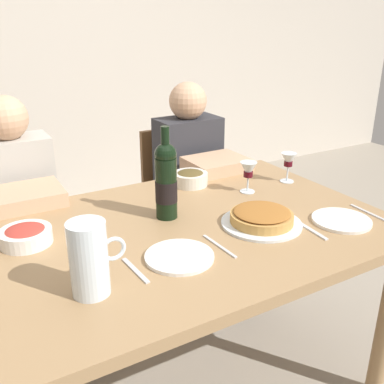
{
  "coord_description": "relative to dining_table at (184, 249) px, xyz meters",
  "views": [
    {
      "loc": [
        -0.69,
        -1.25,
        1.46
      ],
      "look_at": [
        0.09,
        0.1,
        0.84
      ],
      "focal_mm": 41.03,
      "sensor_mm": 36.0,
      "label": 1
    }
  ],
  "objects": [
    {
      "name": "back_wall",
      "position": [
        0.0,
        2.35,
        0.73
      ],
      "size": [
        8.0,
        0.1,
        2.8
      ],
      "primitive_type": "cube",
      "color": "beige",
      "rests_on": "ground"
    },
    {
      "name": "dining_table",
      "position": [
        0.0,
        0.0,
        0.0
      ],
      "size": [
        1.5,
        1.0,
        0.76
      ],
      "color": "#9E7A51",
      "rests_on": "ground"
    },
    {
      "name": "wine_bottle",
      "position": [
        -0.01,
        0.11,
        0.24
      ],
      "size": [
        0.08,
        0.08,
        0.35
      ],
      "color": "black",
      "rests_on": "dining_table"
    },
    {
      "name": "water_pitcher",
      "position": [
        -0.42,
        -0.23,
        0.19
      ],
      "size": [
        0.16,
        0.1,
        0.21
      ],
      "color": "silver",
      "rests_on": "dining_table"
    },
    {
      "name": "baked_tart",
      "position": [
        0.25,
        -0.13,
        0.12
      ],
      "size": [
        0.3,
        0.3,
        0.06
      ],
      "color": "silver",
      "rests_on": "dining_table"
    },
    {
      "name": "salad_bowl",
      "position": [
        -0.52,
        0.15,
        0.12
      ],
      "size": [
        0.17,
        0.17,
        0.06
      ],
      "color": "white",
      "rests_on": "dining_table"
    },
    {
      "name": "olive_bowl",
      "position": [
        0.24,
        0.36,
        0.13
      ],
      "size": [
        0.16,
        0.16,
        0.07
      ],
      "color": "silver",
      "rests_on": "dining_table"
    },
    {
      "name": "wine_glass_left_diner",
      "position": [
        0.41,
        0.16,
        0.19
      ],
      "size": [
        0.07,
        0.07,
        0.14
      ],
      "color": "silver",
      "rests_on": "dining_table"
    },
    {
      "name": "wine_glass_right_diner",
      "position": [
        0.64,
        0.18,
        0.19
      ],
      "size": [
        0.07,
        0.07,
        0.14
      ],
      "color": "silver",
      "rests_on": "dining_table"
    },
    {
      "name": "dinner_plate_left_setting",
      "position": [
        -0.12,
        -0.19,
        0.1
      ],
      "size": [
        0.22,
        0.22,
        0.01
      ],
      "primitive_type": "cylinder",
      "color": "white",
      "rests_on": "dining_table"
    },
    {
      "name": "dinner_plate_right_setting",
      "position": [
        0.53,
        -0.26,
        0.1
      ],
      "size": [
        0.22,
        0.22,
        0.01
      ],
      "primitive_type": "cylinder",
      "color": "white",
      "rests_on": "dining_table"
    },
    {
      "name": "fork_left_setting",
      "position": [
        -0.27,
        -0.19,
        0.09
      ],
      "size": [
        0.02,
        0.16,
        0.0
      ],
      "primitive_type": "cube",
      "rotation": [
        0.0,
        0.0,
        1.63
      ],
      "color": "silver",
      "rests_on": "dining_table"
    },
    {
      "name": "knife_left_setting",
      "position": [
        0.03,
        -0.19,
        0.09
      ],
      "size": [
        0.02,
        0.18,
        0.0
      ],
      "primitive_type": "cube",
      "rotation": [
        0.0,
        0.0,
        1.62
      ],
      "color": "silver",
      "rests_on": "dining_table"
    },
    {
      "name": "knife_right_setting",
      "position": [
        0.68,
        -0.26,
        0.09
      ],
      "size": [
        0.02,
        0.18,
        0.0
      ],
      "primitive_type": "cube",
      "rotation": [
        0.0,
        0.0,
        1.52
      ],
      "color": "silver",
      "rests_on": "dining_table"
    },
    {
      "name": "spoon_right_setting",
      "position": [
        0.38,
        -0.26,
        0.09
      ],
      "size": [
        0.03,
        0.16,
        0.0
      ],
      "primitive_type": "cube",
      "rotation": [
        0.0,
        0.0,
        1.49
      ],
      "color": "silver",
      "rests_on": "dining_table"
    },
    {
      "name": "chair_left",
      "position": [
        -0.45,
        0.91,
        -0.17
      ],
      "size": [
        0.4,
        0.4,
        0.87
      ],
      "rotation": [
        0.0,
        0.0,
        3.14
      ],
      "color": "brown",
      "rests_on": "ground"
    },
    {
      "name": "diner_left",
      "position": [
        -0.45,
        0.67,
        -0.05
      ],
      "size": [
        0.34,
        0.5,
        1.16
      ],
      "rotation": [
        0.0,
        0.0,
        3.14
      ],
      "color": "#B7B2A8",
      "rests_on": "ground"
    },
    {
      "name": "chair_right",
      "position": [
        0.45,
        0.88,
        -0.17
      ],
      "size": [
        0.41,
        0.41,
        0.87
      ],
      "rotation": [
        0.0,
        0.0,
        3.16
      ],
      "color": "brown",
      "rests_on": "ground"
    },
    {
      "name": "diner_right",
      "position": [
        0.45,
        0.64,
        -0.05
      ],
      "size": [
        0.34,
        0.5,
        1.16
      ],
      "rotation": [
        0.0,
        0.0,
        3.16
      ],
      "color": "#2D2D33",
      "rests_on": "ground"
    }
  ]
}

